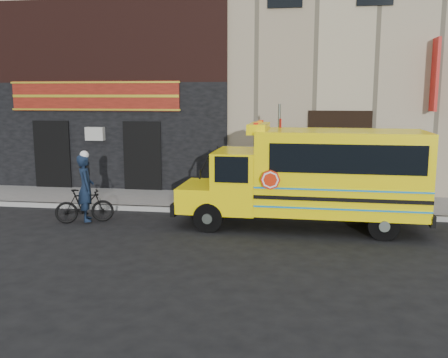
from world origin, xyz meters
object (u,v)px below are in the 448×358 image
school_bus (315,175)px  bicycle (84,206)px  sign_pole (279,156)px  cyclist (86,189)px

school_bus → bicycle: size_ratio=4.17×
school_bus → sign_pole: sign_pole is taller
sign_pole → cyclist: bearing=-165.4°
sign_pole → cyclist: (-5.52, -1.44, -0.90)m
bicycle → cyclist: size_ratio=0.85×
school_bus → cyclist: 6.60m
school_bus → cyclist: school_bus is taller
school_bus → cyclist: (-6.57, -0.39, -0.53)m
school_bus → cyclist: size_ratio=3.56×
bicycle → sign_pole: bearing=-97.0°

